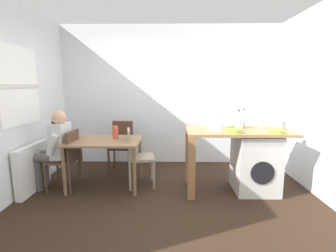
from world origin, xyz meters
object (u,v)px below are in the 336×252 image
washing_machine (255,163)px  bottle_tall_green (238,120)px  mixing_bowl (234,130)px  vase (115,132)px  chair_spare_by_wall (122,143)px  colander (277,131)px  chair_opposite (136,154)px  dining_table (105,146)px  seated_person (56,146)px  chair_person_seat (67,156)px  utensil_crock (282,125)px  bottle_squat_brown (243,119)px

washing_machine → bottle_tall_green: size_ratio=3.02×
mixing_bowl → vase: mixing_bowl is taller
chair_spare_by_wall → mixing_bowl: mixing_bowl is taller
bottle_tall_green → colander: bottle_tall_green is taller
chair_opposite → chair_spare_by_wall: 0.83m
chair_opposite → vase: bearing=-111.5°
dining_table → seated_person: seated_person is taller
chair_spare_by_wall → chair_person_seat: bearing=56.1°
vase → utensil_crock: bearing=-4.0°
chair_opposite → dining_table: bearing=-96.1°
washing_machine → utensil_crock: 0.67m
dining_table → chair_person_seat: (-0.55, -0.10, -0.14)m
seated_person → washing_machine: size_ratio=1.40×
seated_person → chair_person_seat: bearing=-90.0°
chair_spare_by_wall → bottle_tall_green: size_ratio=3.16×
seated_person → bottle_squat_brown: size_ratio=4.15×
chair_person_seat → utensil_crock: size_ratio=3.00×
chair_spare_by_wall → mixing_bowl: bearing=150.7°
seated_person → vase: (0.86, 0.20, 0.17)m
vase → bottle_squat_brown: bearing=0.2°
chair_spare_by_wall → seated_person: seated_person is taller
chair_opposite → utensil_crock: bearing=76.6°
dining_table → seated_person: (-0.71, -0.10, 0.03)m
chair_opposite → utensil_crock: 2.21m
dining_table → chair_person_seat: size_ratio=1.22×
dining_table → utensil_crock: utensil_crock is taller
washing_machine → utensil_crock: utensil_crock is taller
dining_table → chair_spare_by_wall: bearing=82.4°
washing_machine → seated_person: bearing=179.4°
dining_table → vase: (0.15, 0.10, 0.19)m
washing_machine → colander: colander is taller
seated_person → chair_spare_by_wall: bearing=-40.2°
mixing_bowl → vase: 1.78m
chair_person_seat → colander: size_ratio=4.50×
utensil_crock → colander: utensil_crock is taller
washing_machine → chair_person_seat: bearing=179.5°
utensil_crock → colander: 0.33m
bottle_tall_green → bottle_squat_brown: bearing=47.2°
mixing_bowl → chair_person_seat: bearing=174.8°
dining_table → bottle_tall_green: size_ratio=3.87×
vase → chair_spare_by_wall: bearing=94.0°
washing_machine → mixing_bowl: (-0.39, -0.20, 0.52)m
vase → chair_opposite: bearing=-11.0°
chair_person_seat → bottle_squat_brown: 2.73m
bottle_tall_green → vase: 1.88m
chair_opposite → seated_person: bearing=-94.1°
chair_person_seat → washing_machine: chair_person_seat is taller
utensil_crock → vase: utensil_crock is taller
mixing_bowl → vase: size_ratio=1.16×
seated_person → bottle_squat_brown: (2.83, 0.20, 0.38)m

